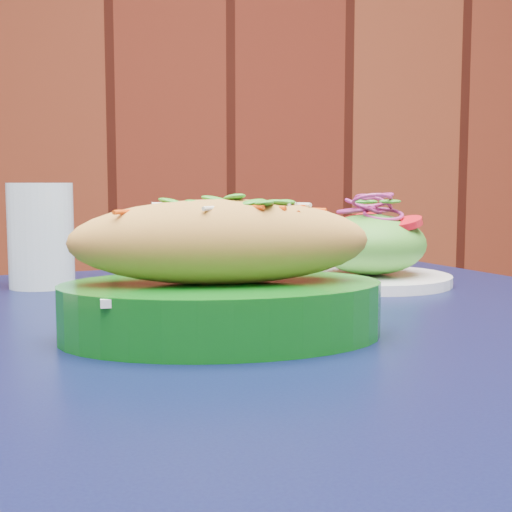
{
  "coord_description": "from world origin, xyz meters",
  "views": [
    {
      "loc": [
        0.34,
        0.57,
        0.87
      ],
      "look_at": [
        0.37,
        1.18,
        0.81
      ],
      "focal_mm": 50.0,
      "sensor_mm": 36.0,
      "label": 1
    }
  ],
  "objects": [
    {
      "name": "salad_plate",
      "position": [
        0.53,
        1.42,
        0.79
      ],
      "size": [
        0.19,
        0.19,
        0.11
      ],
      "rotation": [
        0.0,
        0.0,
        -0.06
      ],
      "color": "white",
      "rests_on": "cafe_table"
    },
    {
      "name": "cafe_table",
      "position": [
        0.39,
        1.23,
        0.66
      ],
      "size": [
        1.04,
        1.04,
        0.75
      ],
      "rotation": [
        0.0,
        0.0,
        0.37
      ],
      "color": "black",
      "rests_on": "ground"
    },
    {
      "name": "water_glass",
      "position": [
        0.14,
        1.41,
        0.81
      ],
      "size": [
        0.08,
        0.08,
        0.12
      ],
      "primitive_type": "cylinder",
      "color": "silver",
      "rests_on": "cafe_table"
    },
    {
      "name": "brick_wall",
      "position": [
        0.0,
        2.97,
        1.4
      ],
      "size": [
        4.9,
        0.04,
        2.8
      ],
      "primitive_type": "cube",
      "color": "#551910",
      "rests_on": "ground"
    },
    {
      "name": "banh_mi_basket",
      "position": [
        0.34,
        1.13,
        0.8
      ],
      "size": [
        0.27,
        0.19,
        0.12
      ],
      "rotation": [
        0.0,
        0.0,
        0.09
      ],
      "color": "#0B5A12",
      "rests_on": "cafe_table"
    }
  ]
}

